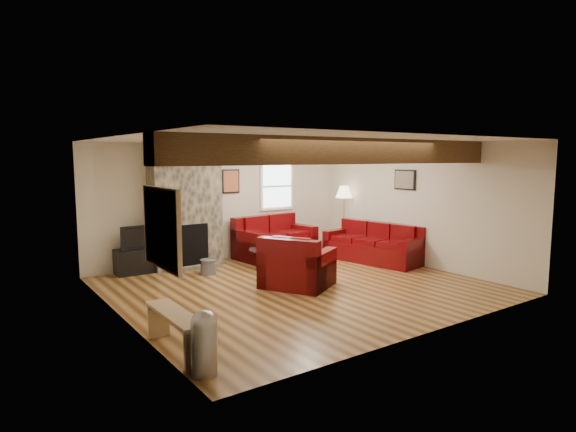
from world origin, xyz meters
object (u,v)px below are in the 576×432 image
sofa_three (373,243)px  armchair_red (298,261)px  coffee_table (269,259)px  floor_lamp (344,195)px  loveseat (275,237)px  tv_cabinet (141,260)px  television (140,237)px

sofa_three → armchair_red: size_ratio=1.91×
coffee_table → sofa_three: bearing=-17.8°
coffee_table → floor_lamp: 2.75m
loveseat → tv_cabinet: 2.93m
television → floor_lamp: bearing=-7.2°
tv_cabinet → floor_lamp: 4.83m
armchair_red → coffee_table: armchair_red is taller
sofa_three → loveseat: bearing=-146.7°
tv_cabinet → television: television is taller
loveseat → coffee_table: 1.11m
armchair_red → floor_lamp: size_ratio=0.71×
sofa_three → armchair_red: 2.59m
loveseat → armchair_red: bearing=-120.9°
loveseat → tv_cabinet: loveseat is taller
coffee_table → armchair_red: bearing=-102.8°
coffee_table → floor_lamp: size_ratio=0.53×
armchair_red → television: bearing=7.4°
tv_cabinet → sofa_three: bearing=-22.5°
sofa_three → television: size_ratio=2.67×
loveseat → floor_lamp: size_ratio=1.11×
television → floor_lamp: size_ratio=0.51×
loveseat → television: size_ratio=2.20×
coffee_table → floor_lamp: (2.45, 0.54, 1.12)m
sofa_three → tv_cabinet: bearing=-123.6°
armchair_red → television: 3.17m
armchair_red → floor_lamp: bearing=-84.8°
television → floor_lamp: (4.67, -0.59, 0.62)m
sofa_three → coffee_table: size_ratio=2.54×
armchair_red → coffee_table: 1.44m
armchair_red → coffee_table: (0.31, 1.39, -0.24)m
television → armchair_red: bearing=-52.8°
loveseat → tv_cabinet: size_ratio=1.79×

